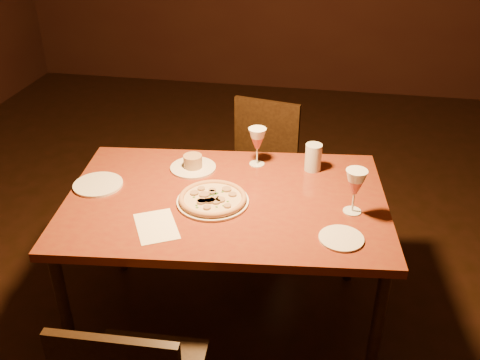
# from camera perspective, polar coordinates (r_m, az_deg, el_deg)

# --- Properties ---
(floor) EXTENTS (7.00, 7.00, 0.00)m
(floor) POSITION_cam_1_polar(r_m,az_deg,el_deg) (2.77, 2.76, -15.91)
(floor) COLOR black
(floor) RESTS_ON ground
(dining_table) EXTENTS (1.49, 1.05, 0.75)m
(dining_table) POSITION_cam_1_polar(r_m,az_deg,el_deg) (2.38, -1.51, -3.24)
(dining_table) COLOR brown
(dining_table) RESTS_ON floor
(chair_far) EXTENTS (0.47, 0.47, 0.84)m
(chair_far) POSITION_cam_1_polar(r_m,az_deg,el_deg) (3.20, 2.05, 1.63)
(chair_far) COLOR black
(chair_far) RESTS_ON floor
(pizza_plate) EXTENTS (0.31, 0.31, 0.03)m
(pizza_plate) POSITION_cam_1_polar(r_m,az_deg,el_deg) (2.31, -2.93, -2.01)
(pizza_plate) COLOR white
(pizza_plate) RESTS_ON dining_table
(ramekin_saucer) EXTENTS (0.22, 0.22, 0.07)m
(ramekin_saucer) POSITION_cam_1_polar(r_m,az_deg,el_deg) (2.58, -5.04, 1.67)
(ramekin_saucer) COLOR white
(ramekin_saucer) RESTS_ON dining_table
(wine_glass_far) EXTENTS (0.09, 0.09, 0.19)m
(wine_glass_far) POSITION_cam_1_polar(r_m,az_deg,el_deg) (2.57, 1.84, 3.57)
(wine_glass_far) COLOR #CA5954
(wine_glass_far) RESTS_ON dining_table
(wine_glass_right) EXTENTS (0.09, 0.09, 0.20)m
(wine_glass_right) POSITION_cam_1_polar(r_m,az_deg,el_deg) (2.25, 12.11, -1.20)
(wine_glass_right) COLOR #CA5954
(wine_glass_right) RESTS_ON dining_table
(water_tumbler) EXTENTS (0.08, 0.08, 0.13)m
(water_tumbler) POSITION_cam_1_polar(r_m,az_deg,el_deg) (2.56, 7.82, 2.42)
(water_tumbler) COLOR silver
(water_tumbler) RESTS_ON dining_table
(side_plate_left) EXTENTS (0.22, 0.22, 0.01)m
(side_plate_left) POSITION_cam_1_polar(r_m,az_deg,el_deg) (2.52, -14.90, -0.47)
(side_plate_left) COLOR white
(side_plate_left) RESTS_ON dining_table
(side_plate_near) EXTENTS (0.18, 0.18, 0.01)m
(side_plate_near) POSITION_cam_1_polar(r_m,az_deg,el_deg) (2.13, 10.75, -6.13)
(side_plate_near) COLOR white
(side_plate_near) RESTS_ON dining_table
(menu_card) EXTENTS (0.24, 0.27, 0.00)m
(menu_card) POSITION_cam_1_polar(r_m,az_deg,el_deg) (2.19, -8.91, -4.89)
(menu_card) COLOR white
(menu_card) RESTS_ON dining_table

